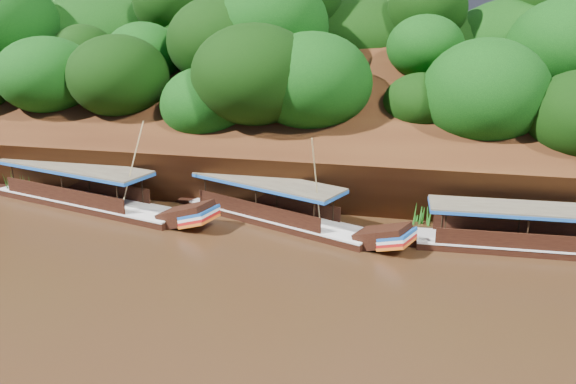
# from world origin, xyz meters

# --- Properties ---
(ground) EXTENTS (160.00, 160.00, 0.00)m
(ground) POSITION_xyz_m (0.00, 0.00, 0.00)
(ground) COLOR black
(ground) RESTS_ON ground
(riverbank) EXTENTS (120.00, 30.06, 19.40)m
(riverbank) POSITION_xyz_m (-0.01, 22.73, 1.89)
(riverbank) COLOR black
(riverbank) RESTS_ON ground
(boat_0) EXTENTS (14.84, 2.84, 6.59)m
(boat_0) POSITION_xyz_m (13.76, 6.67, 0.54)
(boat_0) COLOR black
(boat_0) RESTS_ON ground
(boat_1) EXTENTS (14.36, 7.46, 6.34)m
(boat_1) POSITION_xyz_m (-0.67, 7.38, 0.57)
(boat_1) COLOR black
(boat_1) RESTS_ON ground
(boat_2) EXTENTS (16.92, 6.41, 6.51)m
(boat_2) POSITION_xyz_m (-13.27, 7.60, 0.60)
(boat_2) COLOR black
(boat_2) RESTS_ON ground
(reeds) EXTENTS (48.27, 2.36, 2.12)m
(reeds) POSITION_xyz_m (-2.77, 9.51, 0.86)
(reeds) COLOR #1F6719
(reeds) RESTS_ON ground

